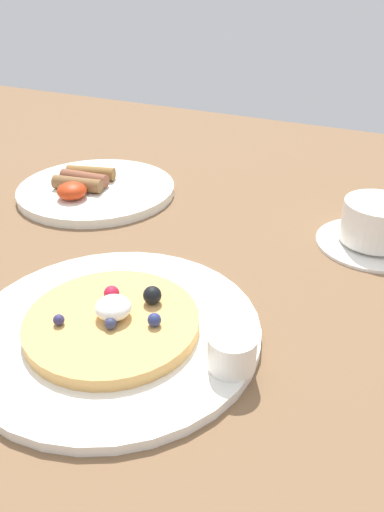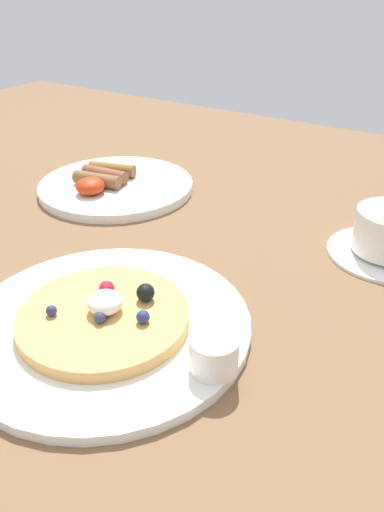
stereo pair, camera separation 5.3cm
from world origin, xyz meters
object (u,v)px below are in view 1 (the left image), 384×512
(pancake_plate, at_px, (115,330))
(coffee_cup, at_px, (377,221))
(coffee_saucer, at_px, (372,242))
(breakfast_plate, at_px, (97,190))
(syrup_ramekin, at_px, (232,351))

(pancake_plate, bearing_deg, coffee_cup, 56.13)
(pancake_plate, relative_size, coffee_cup, 2.73)
(coffee_cup, bearing_deg, coffee_saucer, 123.71)
(pancake_plate, distance_m, coffee_saucer, 0.37)
(coffee_saucer, bearing_deg, coffee_cup, -56.29)
(breakfast_plate, xyz_separation_m, coffee_saucer, (0.43, 0.02, -0.00))
(coffee_saucer, xyz_separation_m, coffee_cup, (0.00, -0.00, 0.03))
(syrup_ramekin, xyz_separation_m, coffee_saucer, (0.08, 0.31, -0.02))
(pancake_plate, distance_m, breakfast_plate, 0.37)
(breakfast_plate, xyz_separation_m, coffee_cup, (0.43, 0.02, 0.03))
(breakfast_plate, distance_m, coffee_cup, 0.43)
(pancake_plate, xyz_separation_m, syrup_ramekin, (0.13, -0.00, 0.02))
(pancake_plate, relative_size, syrup_ramekin, 6.62)
(pancake_plate, height_order, syrup_ramekin, syrup_ramekin)
(pancake_plate, distance_m, coffee_cup, 0.37)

